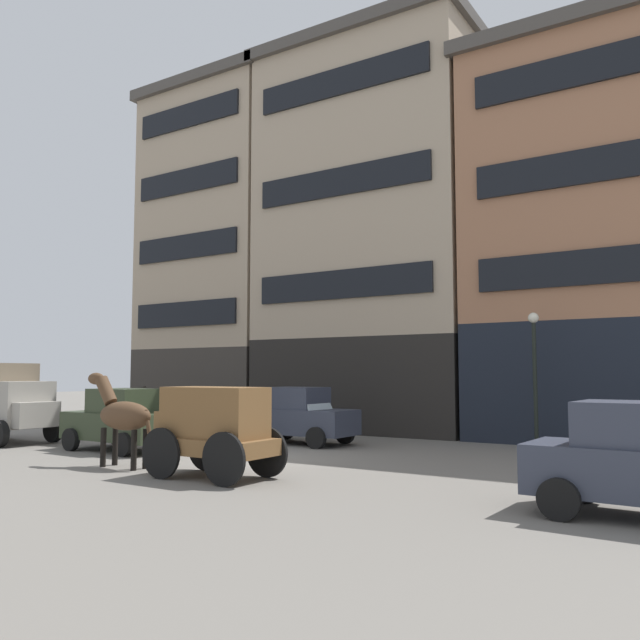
# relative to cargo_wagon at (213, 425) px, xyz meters

# --- Properties ---
(ground_plane) EXTENTS (120.00, 120.00, 0.00)m
(ground_plane) POSITION_rel_cargo_wagon_xyz_m (-1.30, 2.91, -1.15)
(ground_plane) COLOR slate
(building_far_left) EXTENTS (7.55, 6.26, 16.10)m
(building_far_left) POSITION_rel_cargo_wagon_xyz_m (-10.90, 13.05, 6.95)
(building_far_left) COLOR #38332D
(building_far_left) RESTS_ON ground_plane
(building_center_left) EXTENTS (9.41, 6.26, 16.15)m
(building_center_left) POSITION_rel_cargo_wagon_xyz_m (-2.77, 13.05, 6.97)
(building_center_left) COLOR black
(building_center_left) RESTS_ON ground_plane
(building_center_right) EXTENTS (10.48, 6.26, 13.92)m
(building_center_right) POSITION_rel_cargo_wagon_xyz_m (6.83, 13.05, 5.85)
(building_center_right) COLOR black
(building_center_right) RESTS_ON ground_plane
(cargo_wagon) EXTENTS (2.91, 1.51, 1.98)m
(cargo_wagon) POSITION_rel_cargo_wagon_xyz_m (0.00, 0.00, 0.00)
(cargo_wagon) COLOR brown
(cargo_wagon) RESTS_ON ground_plane
(draft_horse) EXTENTS (2.34, 0.61, 2.30)m
(draft_horse) POSITION_rel_cargo_wagon_xyz_m (-2.95, 0.00, 0.12)
(draft_horse) COLOR #513823
(draft_horse) RESTS_ON ground_plane
(sedan_dark) EXTENTS (3.72, 1.91, 1.83)m
(sedan_dark) POSITION_rel_cargo_wagon_xyz_m (-2.30, 6.68, -0.23)
(sedan_dark) COLOR #333847
(sedan_dark) RESTS_ON ground_plane
(sedan_parked_curb) EXTENTS (3.75, 1.96, 1.83)m
(sedan_parked_curb) POSITION_rel_cargo_wagon_xyz_m (-5.64, 2.27, -0.23)
(sedan_parked_curb) COLOR #2D3823
(sedan_parked_curb) RESTS_ON ground_plane
(pedestrian_officer) EXTENTS (0.48, 0.48, 1.79)m
(pedestrian_officer) POSITION_rel_cargo_wagon_xyz_m (-9.79, 6.83, -0.17)
(pedestrian_officer) COLOR #38332D
(pedestrian_officer) RESTS_ON ground_plane
(streetlamp_curbside) EXTENTS (0.32, 0.32, 4.12)m
(streetlamp_curbside) POSITION_rel_cargo_wagon_xyz_m (4.64, 9.12, 1.52)
(streetlamp_curbside) COLOR black
(streetlamp_curbside) RESTS_ON ground_plane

